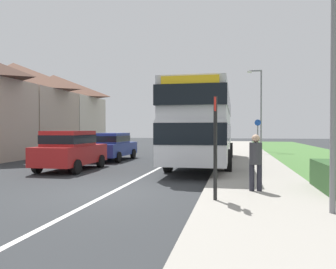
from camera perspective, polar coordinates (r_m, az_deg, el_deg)
ground_plane at (r=9.71m, az=-9.75°, el=-9.85°), size 120.00×120.00×0.00m
lane_marking_centre at (r=17.34m, az=-0.14°, el=-5.09°), size 0.14×60.00×0.01m
pavement_near_side at (r=15.02m, az=14.26°, el=-5.83°), size 3.20×68.00×0.12m
double_decker_bus at (r=16.86m, az=6.30°, el=2.01°), size 2.80×11.40×3.70m
parked_car_red at (r=15.18m, az=-16.50°, el=-2.39°), size 1.94×3.96×1.75m
parked_car_blue at (r=19.62m, az=-9.68°, el=-1.83°), size 1.91×4.34×1.60m
pedestrian_at_stop at (r=9.36m, az=14.89°, el=-4.24°), size 0.34×0.34×1.67m
bus_stop_sign at (r=7.95m, az=8.17°, el=-1.04°), size 0.09×0.52×2.60m
cycle_route_sign at (r=24.38m, az=15.22°, el=-0.05°), size 0.44×0.08×2.52m
street_lamp_mid at (r=27.26m, az=15.53°, el=5.02°), size 1.14×0.20×6.52m
house_terrace_far_side at (r=27.14m, az=-25.11°, el=4.11°), size 7.81×16.52×6.76m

